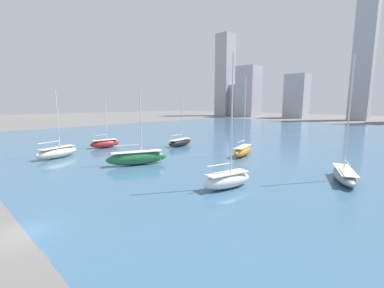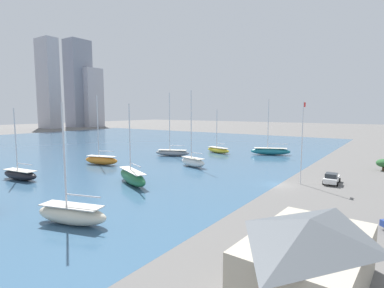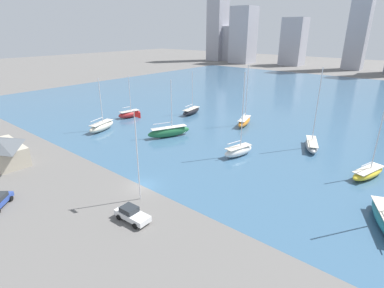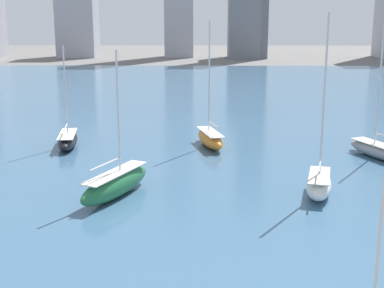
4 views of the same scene
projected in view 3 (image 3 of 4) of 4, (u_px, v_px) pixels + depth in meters
name	position (u px, v px, depth m)	size (l,w,h in m)	color
ground_plane	(143.00, 186.00, 45.47)	(500.00, 500.00, 0.00)	#605E5B
harbor_water	(309.00, 104.00, 95.49)	(180.00, 140.00, 0.00)	#385B7A
boat_shed	(0.00, 151.00, 52.36)	(10.62, 6.95, 4.58)	#B2A893
flag_pole	(137.00, 154.00, 39.51)	(1.24, 0.14, 12.80)	silver
distant_city_skyline	(373.00, 23.00, 161.95)	(211.72, 22.65, 69.73)	#9E9EA8
sailboat_red	(130.00, 114.00, 80.52)	(3.29, 6.78, 11.09)	#B72828
sailboat_green	(169.00, 132.00, 65.96)	(5.76, 9.70, 12.45)	#236B3D
sailboat_white	(238.00, 150.00, 55.96)	(3.66, 6.97, 15.42)	white
sailboat_yellow	(368.00, 172.00, 47.86)	(4.45, 8.26, 11.76)	yellow
sailboat_orange	(244.00, 121.00, 73.80)	(3.98, 8.13, 14.59)	orange
sailboat_black	(191.00, 111.00, 83.62)	(3.27, 7.97, 11.80)	black
sailboat_cream	(102.00, 126.00, 70.02)	(4.51, 8.30, 12.17)	beige
sailboat_gray	(312.00, 144.00, 59.53)	(5.55, 8.97, 15.82)	gray
parked_pickup_white	(132.00, 214.00, 37.08)	(4.85, 2.37, 1.71)	white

